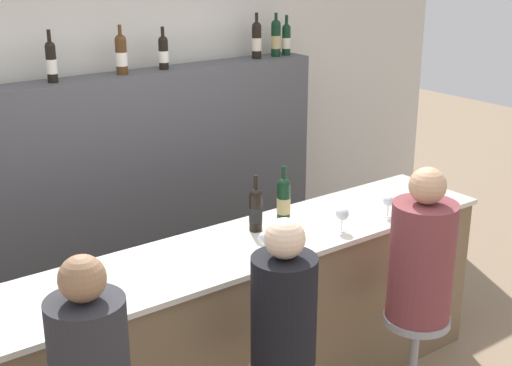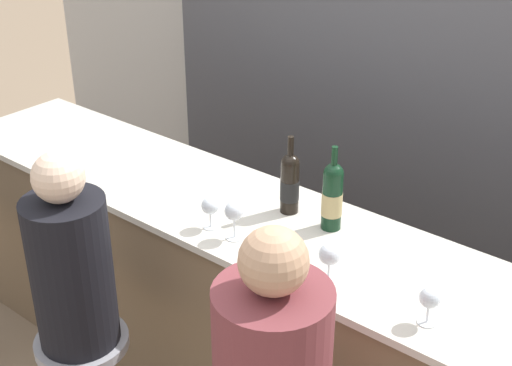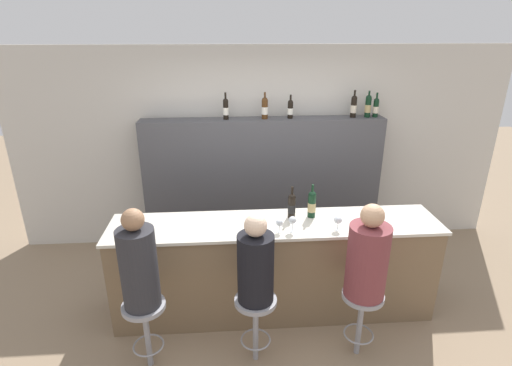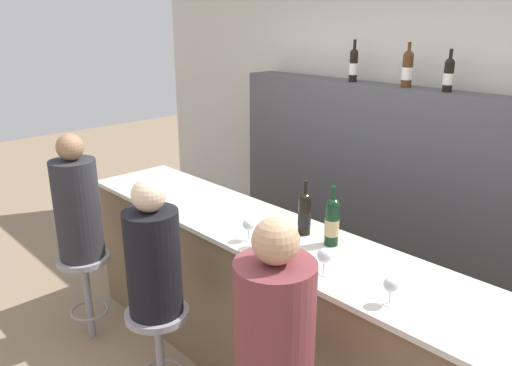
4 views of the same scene
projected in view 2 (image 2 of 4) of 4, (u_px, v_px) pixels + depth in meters
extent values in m
cube|color=beige|center=(429.00, 51.00, 3.86)|extent=(6.40, 0.05, 2.60)
cube|color=brown|center=(240.00, 312.00, 3.13)|extent=(3.17, 0.60, 0.99)
cube|color=beige|center=(238.00, 212.00, 2.89)|extent=(3.21, 0.64, 0.03)
cube|color=#4C4C51|center=(401.00, 136.00, 3.90)|extent=(3.01, 0.28, 1.74)
cylinder|color=black|center=(290.00, 188.00, 2.82)|extent=(0.07, 0.07, 0.21)
cylinder|color=black|center=(290.00, 190.00, 2.82)|extent=(0.08, 0.08, 0.09)
sphere|color=black|center=(290.00, 163.00, 2.77)|extent=(0.07, 0.07, 0.07)
cylinder|color=black|center=(291.00, 148.00, 2.74)|extent=(0.02, 0.02, 0.10)
cylinder|color=black|center=(332.00, 201.00, 2.70)|extent=(0.08, 0.08, 0.23)
cylinder|color=tan|center=(332.00, 204.00, 2.71)|extent=(0.08, 0.08, 0.09)
sphere|color=black|center=(334.00, 173.00, 2.65)|extent=(0.08, 0.08, 0.08)
cylinder|color=black|center=(334.00, 158.00, 2.62)|extent=(0.02, 0.02, 0.09)
cylinder|color=silver|center=(211.00, 227.00, 2.76)|extent=(0.06, 0.06, 0.00)
cylinder|color=silver|center=(211.00, 220.00, 2.74)|extent=(0.01, 0.01, 0.06)
sphere|color=silver|center=(210.00, 206.00, 2.71)|extent=(0.07, 0.07, 0.07)
cylinder|color=silver|center=(235.00, 237.00, 2.69)|extent=(0.07, 0.07, 0.00)
cylinder|color=silver|center=(234.00, 228.00, 2.67)|extent=(0.01, 0.01, 0.08)
sphere|color=silver|center=(234.00, 211.00, 2.64)|extent=(0.07, 0.07, 0.07)
cylinder|color=silver|center=(328.00, 279.00, 2.45)|extent=(0.06, 0.06, 0.00)
cylinder|color=silver|center=(329.00, 271.00, 2.43)|extent=(0.01, 0.01, 0.06)
sphere|color=silver|center=(330.00, 254.00, 2.40)|extent=(0.08, 0.08, 0.08)
cylinder|color=silver|center=(426.00, 322.00, 2.24)|extent=(0.06, 0.06, 0.00)
cylinder|color=silver|center=(428.00, 314.00, 2.23)|extent=(0.01, 0.01, 0.06)
sphere|color=silver|center=(430.00, 298.00, 2.20)|extent=(0.07, 0.07, 0.07)
cylinder|color=gray|center=(82.00, 342.00, 2.75)|extent=(0.36, 0.36, 0.04)
cylinder|color=black|center=(72.00, 273.00, 2.60)|extent=(0.30, 0.30, 0.60)
sphere|color=beige|center=(58.00, 177.00, 2.42)|extent=(0.18, 0.18, 0.18)
sphere|color=tan|center=(274.00, 261.00, 1.88)|extent=(0.19, 0.19, 0.19)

